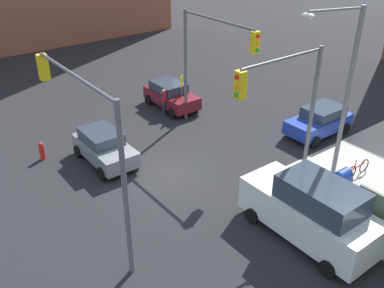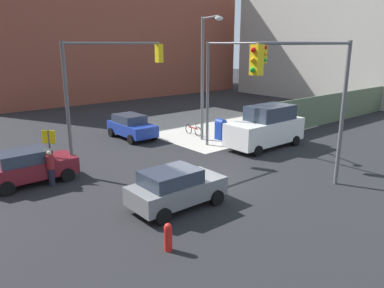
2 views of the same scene
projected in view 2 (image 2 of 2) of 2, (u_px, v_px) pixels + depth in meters
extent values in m
plane|color=black|center=(200.00, 179.00, 18.12)|extent=(120.00, 120.00, 0.00)
cube|color=#ADA89E|center=(211.00, 124.00, 30.36)|extent=(12.00, 12.00, 0.01)
cube|color=#56664C|center=(337.00, 107.00, 31.30)|extent=(19.97, 0.12, 2.40)
cube|color=brown|center=(98.00, 30.00, 48.62)|extent=(32.00, 18.00, 16.13)
cube|color=#ADA89E|center=(368.00, 30.00, 45.78)|extent=(20.00, 24.00, 15.75)
cylinder|color=brown|center=(225.00, 33.00, 57.53)|extent=(1.80, 1.80, 15.86)
cylinder|color=#59595B|center=(68.00, 111.00, 17.83)|extent=(0.18, 0.18, 6.50)
cylinder|color=#59595B|center=(115.00, 43.00, 18.68)|extent=(5.38, 0.12, 0.12)
cube|color=yellow|center=(159.00, 53.00, 20.48)|extent=(0.32, 0.36, 1.00)
sphere|color=red|center=(162.00, 47.00, 20.51)|extent=(0.18, 0.18, 0.18)
sphere|color=orange|center=(162.00, 53.00, 20.59)|extent=(0.18, 0.18, 0.18)
sphere|color=green|center=(162.00, 59.00, 20.67)|extent=(0.18, 0.18, 0.18)
cylinder|color=#59595B|center=(342.00, 116.00, 16.72)|extent=(0.18, 0.18, 6.50)
cylinder|color=#59595B|center=(310.00, 43.00, 14.05)|extent=(5.99, 0.12, 0.12)
cube|color=yellow|center=(257.00, 60.00, 12.34)|extent=(0.32, 0.36, 1.00)
sphere|color=red|center=(253.00, 50.00, 12.15)|extent=(0.18, 0.18, 0.18)
sphere|color=orange|center=(253.00, 60.00, 12.23)|extent=(0.18, 0.18, 0.18)
sphere|color=green|center=(253.00, 70.00, 12.31)|extent=(0.18, 0.18, 0.18)
cylinder|color=#59595B|center=(208.00, 95.00, 23.39)|extent=(0.18, 0.18, 6.50)
cylinder|color=#59595B|center=(234.00, 43.00, 21.00)|extent=(0.12, 4.27, 0.12)
cube|color=yellow|center=(263.00, 54.00, 19.55)|extent=(0.36, 0.32, 1.00)
sphere|color=red|center=(266.00, 47.00, 19.34)|extent=(0.18, 0.18, 0.18)
sphere|color=orange|center=(265.00, 54.00, 19.42)|extent=(0.18, 0.18, 0.18)
sphere|color=green|center=(265.00, 60.00, 19.50)|extent=(0.18, 0.18, 0.18)
cylinder|color=slate|center=(202.00, 81.00, 24.60)|extent=(0.20, 0.20, 8.00)
cylinder|color=slate|center=(210.00, 17.00, 22.50)|extent=(0.86, 2.31, 0.10)
ellipsoid|color=silver|center=(219.00, 18.00, 21.46)|extent=(0.56, 0.36, 0.24)
cylinder|color=#4C4C4C|center=(50.00, 154.00, 18.08)|extent=(0.08, 0.08, 2.40)
cube|color=yellow|center=(49.00, 137.00, 17.85)|extent=(0.48, 0.48, 0.64)
cube|color=navy|center=(221.00, 131.00, 25.51)|extent=(0.56, 0.64, 1.15)
cylinder|color=navy|center=(221.00, 123.00, 25.36)|extent=(0.56, 0.64, 0.56)
cylinder|color=red|center=(168.00, 239.00, 11.82)|extent=(0.26, 0.26, 0.80)
sphere|color=red|center=(168.00, 227.00, 11.71)|extent=(0.24, 0.24, 0.24)
cube|color=maroon|center=(31.00, 169.00, 17.53)|extent=(3.97, 1.80, 0.75)
cube|color=#2D3847|center=(23.00, 157.00, 17.16)|extent=(2.22, 1.58, 0.55)
cylinder|color=black|center=(54.00, 166.00, 19.13)|extent=(0.64, 0.22, 0.64)
cylinder|color=black|center=(68.00, 175.00, 17.79)|extent=(0.64, 0.22, 0.64)
cylinder|color=black|center=(7.00, 189.00, 16.13)|extent=(0.64, 0.22, 0.64)
cube|color=slate|center=(177.00, 190.00, 14.93)|extent=(3.91, 1.80, 0.75)
cube|color=#2D3847|center=(171.00, 177.00, 14.56)|extent=(2.19, 1.58, 0.55)
cylinder|color=black|center=(189.00, 185.00, 16.51)|extent=(0.64, 0.22, 0.64)
cylinder|color=black|center=(217.00, 198.00, 15.18)|extent=(0.64, 0.22, 0.64)
cylinder|color=black|center=(137.00, 201.00, 14.87)|extent=(0.64, 0.22, 0.64)
cylinder|color=black|center=(163.00, 216.00, 13.54)|extent=(0.64, 0.22, 0.64)
cube|color=#1E389E|center=(132.00, 128.00, 25.77)|extent=(1.80, 3.92, 0.75)
cube|color=#2D3847|center=(129.00, 119.00, 25.83)|extent=(1.58, 2.19, 0.55)
cylinder|color=black|center=(154.00, 135.00, 25.44)|extent=(0.22, 0.64, 0.64)
cylinder|color=black|center=(131.00, 139.00, 24.33)|extent=(0.22, 0.64, 0.64)
cylinder|color=black|center=(133.00, 129.00, 27.41)|extent=(0.22, 0.64, 0.64)
cylinder|color=black|center=(111.00, 132.00, 26.30)|extent=(0.22, 0.64, 0.64)
cube|color=white|center=(265.00, 131.00, 23.48)|extent=(5.40, 2.10, 1.40)
cube|color=#2D3847|center=(270.00, 113.00, 23.45)|extent=(3.02, 1.85, 0.90)
cylinder|color=black|center=(258.00, 151.00, 21.75)|extent=(0.64, 0.22, 0.64)
cylinder|color=black|center=(232.00, 144.00, 23.31)|extent=(0.64, 0.22, 0.64)
cylinder|color=black|center=(296.00, 141.00, 24.02)|extent=(0.64, 0.22, 0.64)
cylinder|color=black|center=(270.00, 135.00, 25.58)|extent=(0.64, 0.22, 0.64)
cylinder|color=maroon|center=(50.00, 162.00, 17.06)|extent=(0.36, 0.36, 0.64)
sphere|color=tan|center=(49.00, 153.00, 16.95)|extent=(0.22, 0.22, 0.22)
cylinder|color=#1E1E2D|center=(52.00, 177.00, 17.25)|extent=(0.28, 0.28, 0.81)
torus|color=black|center=(189.00, 129.00, 27.22)|extent=(0.05, 0.71, 0.71)
torus|color=black|center=(198.00, 132.00, 26.45)|extent=(0.05, 0.71, 0.71)
cube|color=maroon|center=(193.00, 128.00, 26.79)|extent=(0.04, 1.04, 0.08)
cylinder|color=maroon|center=(196.00, 125.00, 26.52)|extent=(0.04, 0.04, 0.40)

